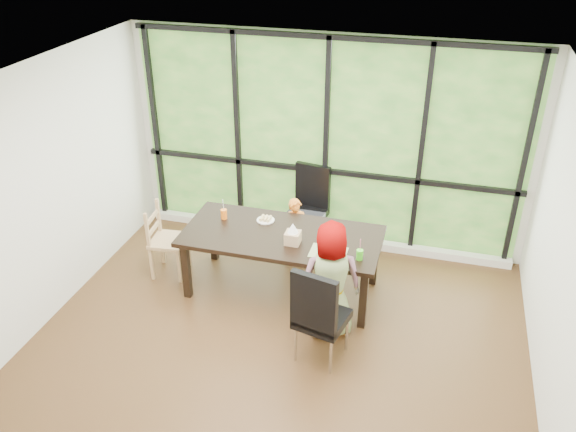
# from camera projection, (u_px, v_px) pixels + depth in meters

# --- Properties ---
(ground) EXTENTS (5.00, 5.00, 0.00)m
(ground) POSITION_uv_depth(u_px,v_px,m) (276.00, 346.00, 6.02)
(ground) COLOR black
(ground) RESTS_ON ground
(back_wall) EXTENTS (5.00, 0.00, 5.00)m
(back_wall) POSITION_uv_depth(u_px,v_px,m) (327.00, 143.00, 7.26)
(back_wall) COLOR silver
(back_wall) RESTS_ON ground
(foliage_backdrop) EXTENTS (4.80, 0.02, 2.65)m
(foliage_backdrop) POSITION_uv_depth(u_px,v_px,m) (327.00, 144.00, 7.24)
(foliage_backdrop) COLOR #295220
(foliage_backdrop) RESTS_ON back_wall
(window_mullions) EXTENTS (4.80, 0.06, 2.65)m
(window_mullions) POSITION_uv_depth(u_px,v_px,m) (326.00, 145.00, 7.21)
(window_mullions) COLOR black
(window_mullions) RESTS_ON back_wall
(window_sill) EXTENTS (4.80, 0.12, 0.10)m
(window_sill) POSITION_uv_depth(u_px,v_px,m) (322.00, 237.00, 7.81)
(window_sill) COLOR silver
(window_sill) RESTS_ON ground
(dining_table) EXTENTS (2.27, 1.17, 0.75)m
(dining_table) POSITION_uv_depth(u_px,v_px,m) (282.00, 262.00, 6.69)
(dining_table) COLOR black
(dining_table) RESTS_ON ground
(chair_window_leather) EXTENTS (0.53, 0.53, 1.08)m
(chair_window_leather) POSITION_uv_depth(u_px,v_px,m) (306.00, 209.00, 7.45)
(chair_window_leather) COLOR black
(chair_window_leather) RESTS_ON ground
(chair_interior_leather) EXTENTS (0.55, 0.55, 1.08)m
(chair_interior_leather) POSITION_uv_depth(u_px,v_px,m) (322.00, 312.00, 5.64)
(chair_interior_leather) COLOR black
(chair_interior_leather) RESTS_ON ground
(chair_end_beech) EXTENTS (0.44, 0.46, 0.90)m
(chair_end_beech) POSITION_uv_depth(u_px,v_px,m) (169.00, 241.00, 6.96)
(chair_end_beech) COLOR #A98256
(chair_end_beech) RESTS_ON ground
(child_toddler) EXTENTS (0.37, 0.32, 0.87)m
(child_toddler) POSITION_uv_depth(u_px,v_px,m) (296.00, 231.00, 7.18)
(child_toddler) COLOR orange
(child_toddler) RESTS_ON ground
(child_older) EXTENTS (0.74, 0.61, 1.30)m
(child_older) POSITION_uv_depth(u_px,v_px,m) (328.00, 280.00, 5.93)
(child_older) COLOR slate
(child_older) RESTS_ON ground
(placemat) EXTENTS (0.39, 0.28, 0.01)m
(placemat) POSITION_uv_depth(u_px,v_px,m) (328.00, 252.00, 6.18)
(placemat) COLOR tan
(placemat) RESTS_ON dining_table
(plate_far) EXTENTS (0.21, 0.21, 0.01)m
(plate_far) POSITION_uv_depth(u_px,v_px,m) (266.00, 220.00, 6.77)
(plate_far) COLOR white
(plate_far) RESTS_ON dining_table
(plate_near) EXTENTS (0.21, 0.21, 0.01)m
(plate_near) POSITION_uv_depth(u_px,v_px,m) (331.00, 252.00, 6.17)
(plate_near) COLOR white
(plate_near) RESTS_ON dining_table
(orange_cup) EXTENTS (0.07, 0.07, 0.12)m
(orange_cup) POSITION_uv_depth(u_px,v_px,m) (224.00, 214.00, 6.79)
(orange_cup) COLOR orange
(orange_cup) RESTS_ON dining_table
(green_cup) EXTENTS (0.07, 0.07, 0.11)m
(green_cup) POSITION_uv_depth(u_px,v_px,m) (360.00, 255.00, 6.04)
(green_cup) COLOR #45D121
(green_cup) RESTS_ON dining_table
(tissue_box) EXTENTS (0.16, 0.16, 0.14)m
(tissue_box) POSITION_uv_depth(u_px,v_px,m) (293.00, 238.00, 6.31)
(tissue_box) COLOR tan
(tissue_box) RESTS_ON dining_table
(crepe_rolls_far) EXTENTS (0.15, 0.12, 0.04)m
(crepe_rolls_far) POSITION_uv_depth(u_px,v_px,m) (266.00, 218.00, 6.76)
(crepe_rolls_far) COLOR tan
(crepe_rolls_far) RESTS_ON plate_far
(crepe_rolls_near) EXTENTS (0.05, 0.12, 0.04)m
(crepe_rolls_near) POSITION_uv_depth(u_px,v_px,m) (331.00, 250.00, 6.16)
(crepe_rolls_near) COLOR tan
(crepe_rolls_near) RESTS_ON plate_near
(straw_white) EXTENTS (0.01, 0.04, 0.20)m
(straw_white) POSITION_uv_depth(u_px,v_px,m) (223.00, 207.00, 6.75)
(straw_white) COLOR white
(straw_white) RESTS_ON orange_cup
(straw_pink) EXTENTS (0.01, 0.04, 0.20)m
(straw_pink) POSITION_uv_depth(u_px,v_px,m) (360.00, 247.00, 5.99)
(straw_pink) COLOR pink
(straw_pink) RESTS_ON green_cup
(tissue) EXTENTS (0.12, 0.12, 0.11)m
(tissue) POSITION_uv_depth(u_px,v_px,m) (293.00, 228.00, 6.25)
(tissue) COLOR white
(tissue) RESTS_ON tissue_box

